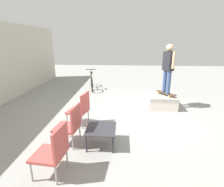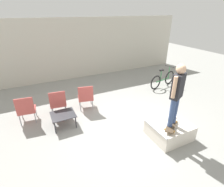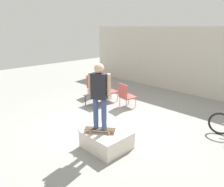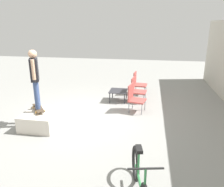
{
  "view_description": "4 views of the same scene",
  "coord_description": "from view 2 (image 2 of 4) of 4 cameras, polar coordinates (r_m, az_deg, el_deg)",
  "views": [
    {
      "loc": [
        -5.22,
        0.45,
        2.28
      ],
      "look_at": [
        -0.23,
        0.77,
        0.78
      ],
      "focal_mm": 28.0,
      "sensor_mm": 36.0,
      "label": 1
    },
    {
      "loc": [
        -2.36,
        -3.82,
        3.32
      ],
      "look_at": [
        -0.11,
        0.8,
        0.84
      ],
      "focal_mm": 28.0,
      "sensor_mm": 36.0,
      "label": 2
    },
    {
      "loc": [
        4.52,
        -4.34,
        3.01
      ],
      "look_at": [
        -0.51,
        0.63,
        0.82
      ],
      "focal_mm": 35.0,
      "sensor_mm": 36.0,
      "label": 3
    },
    {
      "loc": [
        6.18,
        2.07,
        2.85
      ],
      "look_at": [
        -0.34,
        0.92,
        0.73
      ],
      "focal_mm": 35.0,
      "sensor_mm": 36.0,
      "label": 4
    }
  ],
  "objects": [
    {
      "name": "person_skater",
      "position": [
        4.55,
        20.46,
        0.65
      ],
      "size": [
        0.53,
        0.34,
        1.65
      ],
      "rotation": [
        0.0,
        0.0,
        0.43
      ],
      "color": "#384C7A",
      "rests_on": "skateboard_on_ramp"
    },
    {
      "name": "patio_chair_left",
      "position": [
        6.13,
        -26.26,
        -4.47
      ],
      "size": [
        0.57,
        0.57,
        0.94
      ],
      "rotation": [
        0.0,
        0.0,
        3.04
      ],
      "color": "#99999E",
      "rests_on": "ground_plane"
    },
    {
      "name": "skate_ramp_box",
      "position": [
        5.32,
        18.14,
        -11.24
      ],
      "size": [
        1.1,
        0.97,
        0.47
      ],
      "color": "silver",
      "rests_on": "ground_plane"
    },
    {
      "name": "patio_chair_center",
      "position": [
        6.15,
        -17.24,
        -2.7
      ],
      "size": [
        0.58,
        0.58,
        0.94
      ],
      "rotation": [
        0.0,
        0.0,
        3.03
      ],
      "color": "#99999E",
      "rests_on": "ground_plane"
    },
    {
      "name": "skateboard_on_ramp",
      "position": [
        5.02,
        18.74,
        -9.52
      ],
      "size": [
        0.73,
        0.64,
        0.07
      ],
      "rotation": [
        0.0,
        0.0,
        0.68
      ],
      "color": "#473828",
      "rests_on": "skate_ramp_box"
    },
    {
      "name": "ground_plane",
      "position": [
        5.58,
        4.64,
        -10.76
      ],
      "size": [
        24.0,
        24.0,
        0.0
      ],
      "primitive_type": "plane",
      "color": "gray"
    },
    {
      "name": "patio_chair_right",
      "position": [
        6.33,
        -8.61,
        -0.94
      ],
      "size": [
        0.62,
        0.62,
        0.94
      ],
      "rotation": [
        0.0,
        0.0,
        2.93
      ],
      "color": "#99999E",
      "rests_on": "ground_plane"
    },
    {
      "name": "coffee_table",
      "position": [
        5.63,
        -15.68,
        -6.98
      ],
      "size": [
        0.72,
        0.66,
        0.41
      ],
      "color": "#2D2D33",
      "rests_on": "ground_plane"
    },
    {
      "name": "house_wall_back",
      "position": [
        9.29,
        -11.12,
        14.03
      ],
      "size": [
        12.0,
        0.06,
        3.0
      ],
      "color": "beige",
      "rests_on": "ground_plane"
    },
    {
      "name": "bicycle",
      "position": [
        8.54,
        16.28,
        4.43
      ],
      "size": [
        1.67,
        0.55,
        0.92
      ],
      "rotation": [
        0.0,
        0.0,
        0.21
      ],
      "color": "black",
      "rests_on": "ground_plane"
    }
  ]
}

